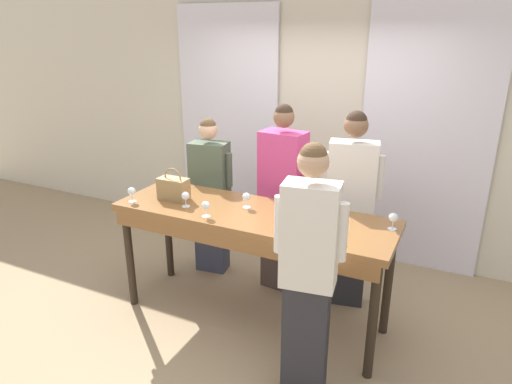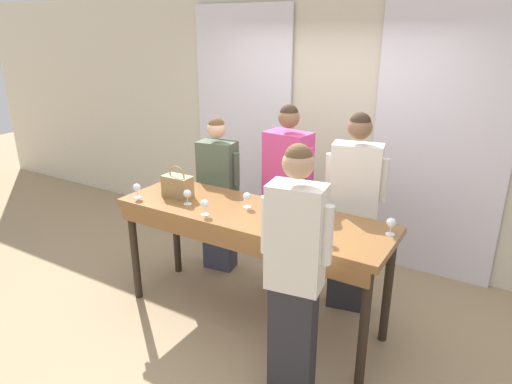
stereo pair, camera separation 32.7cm
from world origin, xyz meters
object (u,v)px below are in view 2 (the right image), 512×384
at_px(wine_glass_front_left, 317,218).
at_px(wine_glass_back_left, 300,201).
at_px(wine_glass_center_mid, 391,223).
at_px(host_pouring, 295,276).
at_px(wine_bottle, 307,207).
at_px(wine_glass_front_right, 187,194).
at_px(wine_glass_back_right, 327,230).
at_px(guest_cream_sweater, 353,212).
at_px(wine_glass_back_mid, 137,188).
at_px(guest_pink_top, 287,200).
at_px(tasting_bar, 250,225).
at_px(wine_glass_center_left, 175,177).
at_px(handbag, 178,186).
at_px(wine_glass_front_mid, 205,204).
at_px(wine_glass_center_right, 247,197).
at_px(guest_olive_jacket, 218,194).

bearing_deg(wine_glass_front_left, wine_glass_back_left, 136.29).
relative_size(wine_glass_center_mid, host_pouring, 0.07).
height_order(wine_bottle, wine_glass_front_right, wine_bottle).
bearing_deg(wine_glass_back_right, guest_cream_sweater, 95.82).
distance_m(wine_glass_back_mid, guest_pink_top, 1.36).
distance_m(tasting_bar, wine_glass_back_right, 0.79).
bearing_deg(wine_glass_center_left, handbag, -44.11).
bearing_deg(wine_glass_front_left, guest_cream_sweater, 84.22).
bearing_deg(handbag, wine_glass_center_left, 135.89).
height_order(wine_glass_front_mid, wine_glass_front_right, same).
bearing_deg(wine_glass_center_right, wine_bottle, -1.43).
relative_size(wine_glass_front_right, host_pouring, 0.07).
relative_size(wine_glass_front_left, wine_glass_front_mid, 1.00).
distance_m(wine_glass_front_right, guest_pink_top, 0.95).
xyz_separation_m(handbag, wine_glass_front_mid, (0.46, -0.22, -0.01)).
relative_size(wine_glass_center_mid, wine_glass_center_right, 1.00).
relative_size(tasting_bar, wine_bottle, 7.16).
xyz_separation_m(tasting_bar, host_pouring, (0.72, -0.61, 0.05)).
bearing_deg(wine_bottle, wine_glass_back_left, 130.91).
bearing_deg(wine_glass_front_right, guest_olive_jacket, 105.95).
bearing_deg(wine_glass_back_right, wine_glass_center_right, 161.97).
distance_m(wine_glass_front_left, wine_glass_center_right, 0.69).
height_order(wine_glass_front_mid, wine_glass_back_left, same).
bearing_deg(wine_glass_center_right, handbag, -171.51).
relative_size(tasting_bar, guest_cream_sweater, 1.30).
xyz_separation_m(tasting_bar, guest_pink_top, (0.02, 0.62, 0.02)).
bearing_deg(wine_glass_front_left, wine_glass_back_right, -48.24).
xyz_separation_m(wine_glass_back_mid, host_pouring, (1.75, -0.39, -0.15)).
bearing_deg(guest_olive_jacket, wine_glass_center_right, -37.99).
distance_m(wine_glass_center_mid, wine_glass_back_mid, 2.17).
bearing_deg(wine_glass_back_mid, wine_glass_back_left, 18.44).
bearing_deg(guest_cream_sweater, guest_pink_top, 180.00).
bearing_deg(guest_olive_jacket, handbag, -88.54).
relative_size(handbag, wine_glass_back_left, 2.18).
height_order(wine_glass_center_left, wine_glass_back_right, same).
distance_m(wine_glass_front_right, host_pouring, 1.38).
bearing_deg(wine_glass_center_left, wine_glass_front_right, -37.04).
bearing_deg(wine_glass_front_right, wine_glass_back_left, 21.53).
distance_m(wine_glass_front_left, wine_glass_back_left, 0.37).
xyz_separation_m(wine_glass_center_right, guest_olive_jacket, (-0.68, 0.53, -0.27)).
bearing_deg(tasting_bar, wine_glass_center_right, 133.66).
xyz_separation_m(wine_glass_back_mid, guest_olive_jacket, (0.27, 0.84, -0.27)).
height_order(handbag, wine_glass_front_left, handbag).
height_order(wine_glass_center_left, guest_olive_jacket, guest_olive_jacket).
bearing_deg(wine_glass_front_left, wine_glass_center_left, 172.57).
height_order(wine_glass_front_left, wine_glass_front_right, same).
bearing_deg(tasting_bar, wine_glass_center_mid, 9.18).
bearing_deg(wine_glass_front_right, wine_glass_back_right, -2.96).
bearing_deg(guest_cream_sweater, wine_glass_front_mid, -138.25).
bearing_deg(wine_glass_front_mid, wine_bottle, 21.62).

